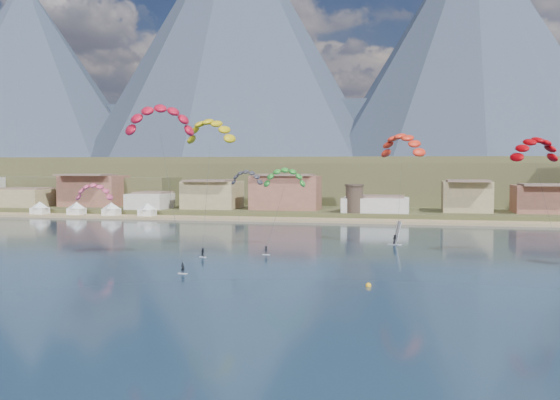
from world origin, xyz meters
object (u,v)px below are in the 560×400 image
object	(u,v)px
windsurfer	(396,237)
kitesurfer_yellow	(210,128)
watchtower	(354,198)
kitesurfer_green	(284,175)
buoy	(368,286)
kitesurfer_red	(160,115)

from	to	relation	value
windsurfer	kitesurfer_yellow	bearing A→B (deg)	-157.95
watchtower	kitesurfer_yellow	xyz separation A→B (m)	(-20.45, -73.19, 16.70)
kitesurfer_green	buoy	distance (m)	43.26
kitesurfer_red	kitesurfer_green	bearing A→B (deg)	54.40
watchtower	kitesurfer_red	distance (m)	95.26
kitesurfer_red	buoy	distance (m)	44.50
kitesurfer_yellow	kitesurfer_green	size ratio (longest dim) A/B	1.50
windsurfer	buoy	bearing A→B (deg)	-92.78
kitesurfer_red	kitesurfer_yellow	world-z (taller)	kitesurfer_red
windsurfer	buoy	distance (m)	45.53
kitesurfer_green	buoy	bearing A→B (deg)	-62.61
buoy	windsurfer	bearing A→B (deg)	87.22
buoy	watchtower	bearing A→B (deg)	96.41
watchtower	kitesurfer_green	xyz separation A→B (m)	(-7.07, -68.36, 7.75)
windsurfer	buoy	size ratio (longest dim) A/B	6.32
kitesurfer_yellow	kitesurfer_green	bearing A→B (deg)	19.84
kitesurfer_green	watchtower	bearing A→B (deg)	84.10
kitesurfer_yellow	windsurfer	xyz separation A→B (m)	(34.42, 13.94, -21.55)
watchtower	kitesurfer_green	bearing A→B (deg)	-95.90
kitesurfer_yellow	kitesurfer_green	world-z (taller)	kitesurfer_yellow
watchtower	buoy	xyz separation A→B (m)	(11.76, -104.70, -6.24)
watchtower	kitesurfer_yellow	bearing A→B (deg)	-105.61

